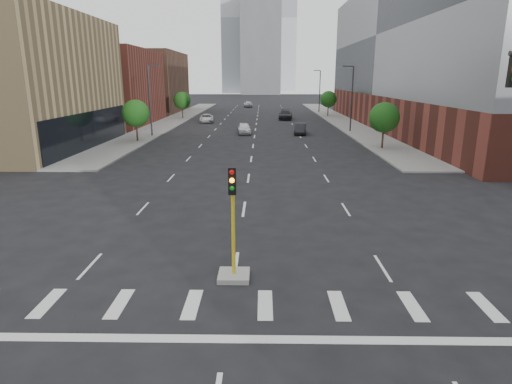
{
  "coord_description": "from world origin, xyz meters",
  "views": [
    {
      "loc": [
        1.1,
        -6.09,
        7.5
      ],
      "look_at": [
        0.8,
        12.55,
        2.5
      ],
      "focal_mm": 30.0,
      "sensor_mm": 36.0,
      "label": 1
    }
  ],
  "objects_px": {
    "car_deep_right": "(286,115)",
    "car_distant": "(248,104)",
    "car_near_left": "(244,128)",
    "median_traffic_signal": "(234,255)",
    "car_far_left": "(207,118)",
    "car_mid_right": "(300,129)"
  },
  "relations": [
    {
      "from": "car_deep_right",
      "to": "car_far_left",
      "type": "bearing_deg",
      "value": -154.1
    },
    {
      "from": "car_near_left",
      "to": "car_mid_right",
      "type": "height_order",
      "value": "car_near_left"
    },
    {
      "from": "car_distant",
      "to": "car_near_left",
      "type": "bearing_deg",
      "value": -97.77
    },
    {
      "from": "median_traffic_signal",
      "to": "car_far_left",
      "type": "xyz_separation_m",
      "value": [
        -8.67,
        59.62,
        -0.28
      ]
    },
    {
      "from": "median_traffic_signal",
      "to": "car_mid_right",
      "type": "distance_m",
      "value": 44.13
    },
    {
      "from": "car_deep_right",
      "to": "car_distant",
      "type": "xyz_separation_m",
      "value": [
        -8.08,
        34.13,
        -0.03
      ]
    },
    {
      "from": "car_far_left",
      "to": "car_distant",
      "type": "height_order",
      "value": "car_distant"
    },
    {
      "from": "car_near_left",
      "to": "car_mid_right",
      "type": "relative_size",
      "value": 1.01
    },
    {
      "from": "median_traffic_signal",
      "to": "car_near_left",
      "type": "relative_size",
      "value": 0.98
    },
    {
      "from": "car_far_left",
      "to": "car_deep_right",
      "type": "distance_m",
      "value": 14.98
    },
    {
      "from": "median_traffic_signal",
      "to": "car_near_left",
      "type": "distance_m",
      "value": 44.0
    },
    {
      "from": "car_near_left",
      "to": "car_distant",
      "type": "xyz_separation_m",
      "value": [
        -1.29,
        55.2,
        0.05
      ]
    },
    {
      "from": "median_traffic_signal",
      "to": "car_mid_right",
      "type": "xyz_separation_m",
      "value": [
        6.24,
        43.69,
        -0.24
      ]
    },
    {
      "from": "car_mid_right",
      "to": "car_far_left",
      "type": "xyz_separation_m",
      "value": [
        -14.91,
        15.93,
        -0.04
      ]
    },
    {
      "from": "car_deep_right",
      "to": "car_mid_right",
      "type": "bearing_deg",
      "value": -82.79
    },
    {
      "from": "car_near_left",
      "to": "car_far_left",
      "type": "height_order",
      "value": "car_near_left"
    },
    {
      "from": "car_far_left",
      "to": "car_distant",
      "type": "relative_size",
      "value": 1.04
    },
    {
      "from": "car_mid_right",
      "to": "car_far_left",
      "type": "height_order",
      "value": "car_mid_right"
    },
    {
      "from": "car_mid_right",
      "to": "median_traffic_signal",
      "type": "bearing_deg",
      "value": -92.32
    },
    {
      "from": "car_near_left",
      "to": "car_mid_right",
      "type": "xyz_separation_m",
      "value": [
        7.74,
        -0.29,
        -0.04
      ]
    },
    {
      "from": "median_traffic_signal",
      "to": "car_deep_right",
      "type": "height_order",
      "value": "median_traffic_signal"
    },
    {
      "from": "car_far_left",
      "to": "median_traffic_signal",
      "type": "bearing_deg",
      "value": -88.0
    }
  ]
}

